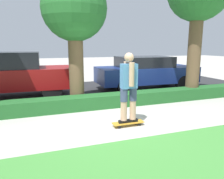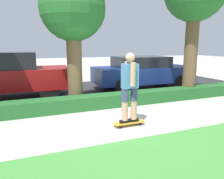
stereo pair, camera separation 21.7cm
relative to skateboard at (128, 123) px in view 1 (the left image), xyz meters
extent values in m
plane|color=#BCB7AD|center=(-0.22, 0.23, -0.08)|extent=(60.00, 60.00, 0.00)
cube|color=#2D2D30|center=(-0.22, 4.43, -0.07)|extent=(16.72, 5.00, 0.01)
cube|color=#236028|center=(-0.22, 1.83, 0.13)|extent=(16.72, 0.60, 0.42)
cube|color=gold|center=(0.00, 0.00, 0.01)|extent=(0.80, 0.24, 0.02)
cylinder|color=black|center=(0.27, -0.09, -0.04)|extent=(0.08, 0.04, 0.08)
cylinder|color=black|center=(0.27, 0.09, -0.04)|extent=(0.08, 0.04, 0.08)
cylinder|color=black|center=(-0.27, -0.09, -0.04)|extent=(0.08, 0.04, 0.08)
cylinder|color=black|center=(-0.27, 0.09, -0.04)|extent=(0.08, 0.04, 0.08)
cube|color=black|center=(-0.12, 0.00, 0.05)|extent=(0.26, 0.09, 0.07)
cylinder|color=tan|center=(-0.12, 0.00, 0.49)|extent=(0.16, 0.16, 0.80)
cylinder|color=#3D4766|center=(-0.12, 0.00, 0.73)|extent=(0.18, 0.18, 0.32)
cube|color=black|center=(0.12, 0.00, 0.05)|extent=(0.26, 0.09, 0.07)
cylinder|color=tan|center=(0.12, 0.00, 0.49)|extent=(0.16, 0.16, 0.80)
cylinder|color=#3D4766|center=(0.12, 0.00, 0.73)|extent=(0.18, 0.18, 0.32)
cube|color=#4C84B7|center=(0.00, 0.00, 1.18)|extent=(0.38, 0.21, 0.59)
cylinder|color=tan|center=(0.00, -0.16, 1.24)|extent=(0.13, 0.13, 0.56)
cylinder|color=tan|center=(0.00, 0.16, 1.24)|extent=(0.13, 0.13, 0.56)
sphere|color=tan|center=(0.00, 0.00, 1.63)|extent=(0.23, 0.23, 0.23)
cylinder|color=brown|center=(-0.83, 2.39, 1.20)|extent=(0.48, 0.48, 2.56)
sphere|color=#286B2D|center=(-0.83, 2.39, 3.05)|extent=(2.06, 2.06, 2.06)
cylinder|color=brown|center=(3.54, 2.00, 1.58)|extent=(0.49, 0.49, 3.32)
cube|color=maroon|center=(-2.96, 4.25, 0.67)|extent=(4.52, 1.92, 0.76)
cube|color=black|center=(-3.09, 4.25, 1.36)|extent=(2.37, 1.63, 0.60)
cylinder|color=black|center=(-1.57, 3.45, 0.29)|extent=(0.74, 0.21, 0.74)
cylinder|color=black|center=(-1.57, 5.06, 0.29)|extent=(0.74, 0.21, 0.74)
cube|color=navy|center=(2.70, 4.10, 0.60)|extent=(4.57, 1.91, 0.69)
cube|color=black|center=(2.56, 4.10, 1.17)|extent=(2.39, 1.65, 0.46)
cylinder|color=black|center=(4.10, 3.26, 0.25)|extent=(0.66, 0.22, 0.66)
cylinder|color=black|center=(4.10, 4.94, 0.25)|extent=(0.66, 0.22, 0.66)
cylinder|color=black|center=(1.30, 3.26, 0.25)|extent=(0.66, 0.22, 0.66)
cylinder|color=black|center=(1.30, 4.94, 0.25)|extent=(0.66, 0.22, 0.66)
camera|label=1|loc=(-2.11, -4.76, 1.92)|focal=35.00mm
camera|label=2|loc=(-2.32, -4.68, 1.92)|focal=35.00mm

